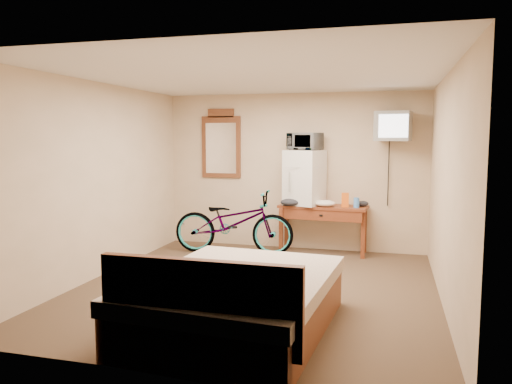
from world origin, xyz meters
TOP-DOWN VIEW (x-y plane):
  - room at (-0.00, 0.00)m, footprint 4.60×4.64m
  - desk at (0.53, 2.00)m, footprint 1.39×0.63m
  - mini_fridge at (0.22, 2.05)m, footprint 0.65×0.64m
  - microwave at (0.22, 2.05)m, footprint 0.57×0.48m
  - snack_bag at (0.87, 1.95)m, footprint 0.11×0.08m
  - blue_cup at (1.04, 1.93)m, footprint 0.09×0.09m
  - cloth_cream at (0.57, 1.92)m, footprint 0.32×0.25m
  - cloth_dark_a at (0.04, 1.85)m, footprint 0.30×0.22m
  - cloth_dark_b at (1.12, 2.10)m, footprint 0.19×0.15m
  - crt_television at (1.54, 2.02)m, footprint 0.55×0.62m
  - wall_mirror at (-1.22, 2.27)m, footprint 0.67×0.04m
  - bicycle at (-0.81, 1.65)m, footprint 1.92×0.80m
  - bed at (0.17, -1.37)m, footprint 1.78×2.27m

SIDE VIEW (x-z plane):
  - bed at x=0.17m, z-range -0.16..0.74m
  - bicycle at x=-0.81m, z-range 0.00..0.98m
  - desk at x=0.53m, z-range 0.25..1.00m
  - cloth_dark_b at x=1.12m, z-range 0.75..0.83m
  - cloth_cream at x=0.57m, z-range 0.75..0.85m
  - cloth_dark_a at x=0.04m, z-range 0.75..0.86m
  - blue_cup at x=1.04m, z-range 0.75..0.90m
  - snack_bag at x=0.87m, z-range 0.75..0.97m
  - mini_fridge at x=0.22m, z-range 0.75..1.60m
  - room at x=0.00m, z-range 0.00..2.50m
  - wall_mirror at x=-1.22m, z-range 1.11..2.25m
  - microwave at x=0.22m, z-range 1.60..1.87m
  - crt_television at x=1.54m, z-range 1.74..2.18m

